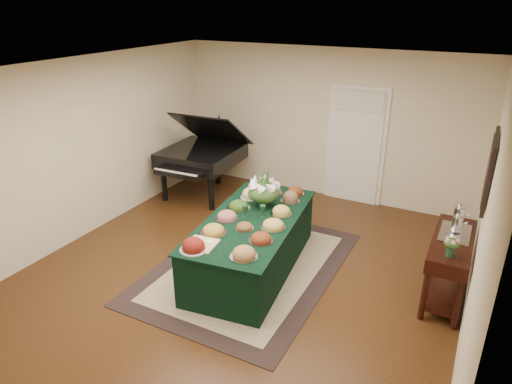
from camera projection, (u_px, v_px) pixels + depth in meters
The scene contains 14 objects.
ground at pixel (246, 269), 6.31m from camera, with size 6.00×6.00×0.00m, color black.
area_rug at pixel (248, 266), 6.36m from camera, with size 2.28×3.20×0.01m.
kitchen_doorway at pixel (355, 147), 8.07m from camera, with size 1.05×0.07×2.10m.
buffet_table at pixel (252, 244), 6.19m from camera, with size 1.42×2.53×0.76m.
food_platters at pixel (252, 214), 6.06m from camera, with size 1.10×2.36×0.12m.
cutting_board at pixel (202, 242), 5.41m from camera, with size 0.39×0.39×0.10m.
green_goblets at pixel (254, 211), 6.05m from camera, with size 0.28×0.19×0.18m.
floral_centerpiece at pixel (263, 189), 6.31m from camera, with size 0.45×0.45×0.45m.
grand_piano at pixel (201, 155), 8.40m from camera, with size 1.44×1.61×1.61m.
wicker_basket at pixel (238, 208), 7.88m from camera, with size 0.36×0.36×0.22m, color olive.
mahogany_sideboard at pixel (451, 253), 5.45m from camera, with size 0.45×1.30×0.85m.
tea_service at pixel (457, 221), 5.53m from camera, with size 0.34×0.58×0.30m.
pink_bouquet at pixel (452, 244), 4.95m from camera, with size 0.19×0.19×0.24m.
wall_painting at pixel (490, 170), 4.93m from camera, with size 0.05×0.95×0.75m.
Camera 1 is at (2.60, -4.71, 3.47)m, focal length 32.00 mm.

